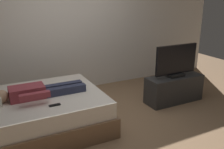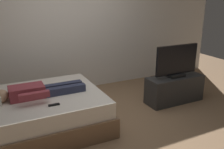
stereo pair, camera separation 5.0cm
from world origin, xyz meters
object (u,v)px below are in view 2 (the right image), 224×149
object	(u,v)px
tv	(177,62)
person	(36,91)
tv_stand	(174,89)
bed	(36,113)
remote	(54,105)

from	to	relation	value
tv	person	bearing A→B (deg)	178.50
tv	tv_stand	bearing A→B (deg)	-90.00
person	tv_stand	distance (m)	2.52
bed	remote	xyz separation A→B (m)	(0.18, -0.44, 0.29)
bed	remote	distance (m)	0.55
remote	bed	bearing A→B (deg)	112.29
person	tv	distance (m)	2.50
tv_stand	tv	distance (m)	0.53
person	bed	bearing A→B (deg)	130.11
person	remote	xyz separation A→B (m)	(0.15, -0.40, -0.07)
remote	tv	xyz separation A→B (m)	(2.34, 0.34, 0.24)
person	remote	bearing A→B (deg)	-69.53
tv_stand	bed	bearing A→B (deg)	177.74
remote	tv_stand	world-z (taller)	remote
bed	remote	world-z (taller)	remote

